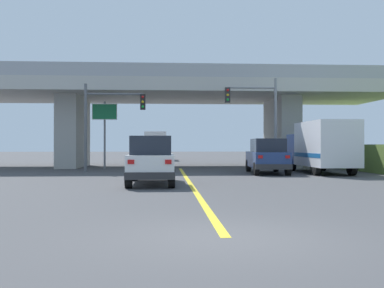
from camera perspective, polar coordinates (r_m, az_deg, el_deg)
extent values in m
plane|color=#424244|center=(34.52, -1.66, -2.89)|extent=(160.00, 160.00, 0.00)
cube|color=#B7B5AD|center=(34.72, -1.66, 6.58)|extent=(32.27, 9.80, 0.91)
cube|color=#A8A69F|center=(35.15, -14.77, 1.45)|extent=(1.51, 5.88, 5.26)
cube|color=#A8A69F|center=(35.64, 11.26, 1.43)|extent=(1.51, 5.88, 5.26)
cube|color=#9EA0A5|center=(30.14, -1.38, 9.35)|extent=(32.27, 0.20, 0.90)
cube|color=#9EA0A5|center=(39.54, -1.88, 7.08)|extent=(32.27, 0.20, 0.90)
cube|color=yellow|center=(19.97, -0.34, -4.87)|extent=(0.20, 23.86, 0.01)
cube|color=silver|center=(19.19, -5.15, -2.66)|extent=(1.84, 4.78, 0.90)
cube|color=#1E232D|center=(18.81, -5.18, -0.18)|extent=(1.62, 2.63, 0.76)
cube|color=#2D2D30|center=(16.87, -5.38, -4.06)|extent=(1.88, 0.20, 0.28)
cube|color=red|center=(16.81, -7.74, -2.26)|extent=(0.24, 0.06, 0.16)
cube|color=red|center=(16.76, -3.02, -2.27)|extent=(0.24, 0.06, 0.16)
cylinder|color=black|center=(21.08, -7.24, -3.65)|extent=(0.26, 0.72, 0.72)
cylinder|color=black|center=(21.04, -2.76, -3.66)|extent=(0.26, 0.72, 0.72)
cylinder|color=black|center=(17.42, -8.03, -4.39)|extent=(0.26, 0.72, 0.72)
cylinder|color=black|center=(17.37, -2.61, -4.41)|extent=(0.26, 0.72, 0.72)
cube|color=navy|center=(26.61, 9.45, -1.95)|extent=(2.23, 4.88, 0.90)
cube|color=#1E232D|center=(26.25, 9.57, -0.17)|extent=(1.86, 2.73, 0.76)
cube|color=#2D2D30|center=(24.33, 10.32, -2.85)|extent=(1.97, 0.33, 0.28)
cube|color=red|center=(24.12, 8.66, -1.62)|extent=(0.24, 0.08, 0.16)
cube|color=red|center=(24.37, 12.02, -1.60)|extent=(0.24, 0.08, 0.16)
cylinder|color=black|center=(28.33, 7.14, -2.76)|extent=(0.31, 0.74, 0.72)
cylinder|color=black|center=(28.58, 10.57, -2.73)|extent=(0.31, 0.74, 0.72)
cylinder|color=black|center=(24.69, 8.15, -3.14)|extent=(0.31, 0.74, 0.72)
cylinder|color=black|center=(24.99, 12.07, -3.10)|extent=(0.31, 0.74, 0.72)
cube|color=navy|center=(29.98, 14.39, -0.62)|extent=(2.20, 2.00, 1.90)
cube|color=silver|center=(26.78, 16.62, 0.02)|extent=(2.31, 4.77, 2.55)
cube|color=#195999|center=(26.78, 16.62, -1.34)|extent=(2.33, 4.68, 0.24)
cylinder|color=black|center=(29.71, 12.56, -2.46)|extent=(0.30, 0.90, 0.90)
cylinder|color=black|center=(30.32, 16.19, -2.41)|extent=(0.30, 0.90, 0.90)
cylinder|color=black|center=(25.35, 15.42, -2.86)|extent=(0.30, 0.90, 0.90)
cylinder|color=black|center=(26.06, 19.59, -2.78)|extent=(0.30, 0.90, 0.90)
cylinder|color=slate|center=(29.07, 10.53, 2.42)|extent=(0.18, 0.18, 5.90)
cylinder|color=slate|center=(28.93, 7.55, 7.08)|extent=(3.07, 0.12, 0.12)
cube|color=#232326|center=(28.62, 4.51, 6.19)|extent=(0.32, 0.26, 0.96)
sphere|color=red|center=(28.51, 4.56, 6.82)|extent=(0.16, 0.16, 0.16)
sphere|color=gold|center=(28.48, 4.56, 6.22)|extent=(0.16, 0.16, 0.16)
sphere|color=green|center=(28.44, 4.56, 5.62)|extent=(0.16, 0.16, 0.16)
cylinder|color=#56595E|center=(28.39, -13.32, 2.00)|extent=(0.18, 0.18, 5.42)
cylinder|color=#56595E|center=(28.30, -9.80, 6.25)|extent=(3.50, 0.12, 0.12)
cube|color=black|center=(28.11, -6.24, 5.31)|extent=(0.32, 0.26, 0.96)
sphere|color=red|center=(27.99, -6.26, 5.95)|extent=(0.16, 0.16, 0.16)
sphere|color=gold|center=(27.96, -6.26, 5.34)|extent=(0.16, 0.16, 0.16)
sphere|color=green|center=(27.93, -6.26, 4.72)|extent=(0.16, 0.16, 0.16)
cylinder|color=slate|center=(32.36, -11.00, 1.12)|extent=(0.14, 0.14, 4.73)
cube|color=#197242|center=(32.38, -11.01, 4.04)|extent=(1.67, 0.08, 1.04)
cube|color=white|center=(32.38, -11.01, 4.04)|extent=(1.75, 0.04, 1.12)
cube|color=red|center=(53.63, -4.53, -0.41)|extent=(2.20, 2.00, 1.90)
cube|color=silver|center=(49.93, -4.61, -0.01)|extent=(2.31, 5.41, 2.64)
cube|color=#B26619|center=(49.93, -4.61, -0.77)|extent=(2.33, 5.31, 0.24)
cylinder|color=black|center=(53.67, -5.60, -1.43)|extent=(0.30, 0.90, 0.90)
cylinder|color=black|center=(53.64, -3.46, -1.43)|extent=(0.30, 0.90, 0.90)
cylinder|color=black|center=(48.62, -5.82, -1.56)|extent=(0.30, 0.90, 0.90)
cylinder|color=black|center=(48.58, -3.46, -1.56)|extent=(0.30, 0.90, 0.90)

